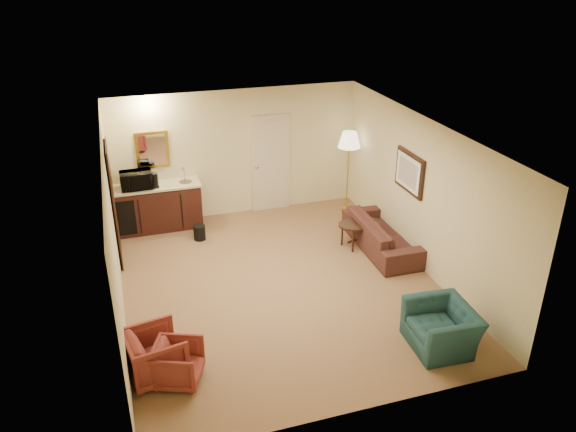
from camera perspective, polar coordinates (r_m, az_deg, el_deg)
name	(u,v)px	position (r m, az deg, el deg)	size (l,w,h in m)	color
ground	(280,284)	(9.38, -0.83, -6.93)	(6.00, 6.00, 0.00)	#866044
room_walls	(260,172)	(9.25, -2.86, 4.48)	(5.02, 6.01, 2.61)	beige
wetbar_cabinet	(159,207)	(11.29, -12.94, 0.92)	(1.64, 0.58, 0.92)	black
sofa	(382,229)	(10.41, 9.54, -1.33)	(2.01, 0.59, 0.79)	black
teal_armchair	(442,321)	(8.10, 15.40, -10.25)	(0.94, 0.61, 0.82)	#1B3F44
rose_chair_near	(178,362)	(7.46, -11.16, -14.32)	(0.58, 0.55, 0.60)	brown
rose_chair_far	(155,352)	(7.57, -13.32, -13.32)	(0.70, 0.65, 0.72)	brown
coffee_table	(359,234)	(10.54, 7.18, -1.81)	(0.80, 0.54, 0.46)	black
floor_lamp	(348,172)	(11.71, 6.10, 4.47)	(0.46, 0.46, 1.73)	gold
waste_bin	(199,232)	(10.83, -8.98, -1.66)	(0.23, 0.23, 0.29)	black
microwave	(136,178)	(10.99, -15.19, 3.72)	(0.59, 0.33, 0.40)	black
coffee_maker	(154,180)	(10.97, -13.44, 3.55)	(0.15, 0.15, 0.29)	black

